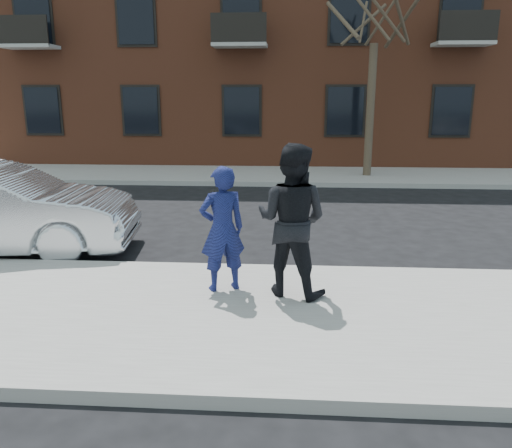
{
  "coord_description": "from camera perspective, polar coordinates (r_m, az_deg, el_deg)",
  "views": [
    {
      "loc": [
        1.88,
        -5.88,
        2.74
      ],
      "look_at": [
        1.46,
        0.4,
        1.12
      ],
      "focal_mm": 35.0,
      "sensor_mm": 36.0,
      "label": 1
    }
  ],
  "objects": [
    {
      "name": "ground",
      "position": [
        6.76,
        -12.89,
        -9.89
      ],
      "size": [
        100.0,
        100.0,
        0.0
      ],
      "primitive_type": "plane",
      "color": "black",
      "rests_on": "ground"
    },
    {
      "name": "near_sidewalk",
      "position": [
        6.51,
        -13.55,
        -10.18
      ],
      "size": [
        50.0,
        3.5,
        0.15
      ],
      "primitive_type": "cube",
      "color": "gray",
      "rests_on": "ground"
    },
    {
      "name": "near_curb",
      "position": [
        8.12,
        -9.84,
        -4.96
      ],
      "size": [
        50.0,
        0.1,
        0.15
      ],
      "primitive_type": "cube",
      "color": "#999691",
      "rests_on": "ground"
    },
    {
      "name": "far_sidewalk",
      "position": [
        17.44,
        -2.45,
        5.64
      ],
      "size": [
        50.0,
        3.5,
        0.15
      ],
      "primitive_type": "cube",
      "color": "gray",
      "rests_on": "ground"
    },
    {
      "name": "far_curb",
      "position": [
        15.67,
        -3.16,
        4.63
      ],
      "size": [
        50.0,
        0.1,
        0.15
      ],
      "primitive_type": "cube",
      "color": "#999691",
      "rests_on": "ground"
    },
    {
      "name": "apartment_building",
      "position": [
        24.12,
        4.38,
        22.54
      ],
      "size": [
        24.3,
        10.3,
        12.3
      ],
      "color": "brown",
      "rests_on": "ground"
    },
    {
      "name": "street_tree",
      "position": [
        17.31,
        13.58,
        23.32
      ],
      "size": [
        3.6,
        3.6,
        6.8
      ],
      "color": "#372A20",
      "rests_on": "far_sidewalk"
    },
    {
      "name": "man_hoodie",
      "position": [
        6.71,
        -3.87,
        -0.59
      ],
      "size": [
        0.74,
        0.62,
        1.71
      ],
      "rotation": [
        0.0,
        0.0,
        3.55
      ],
      "color": "navy",
      "rests_on": "near_sidewalk"
    },
    {
      "name": "man_peacoat",
      "position": [
        6.55,
        4.09,
        0.41
      ],
      "size": [
        1.19,
        1.07,
        2.02
      ],
      "rotation": [
        0.0,
        0.0,
        2.77
      ],
      "color": "black",
      "rests_on": "near_sidewalk"
    }
  ]
}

